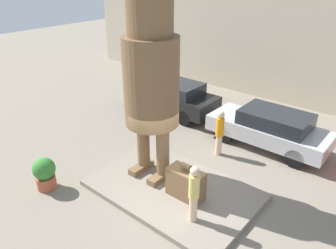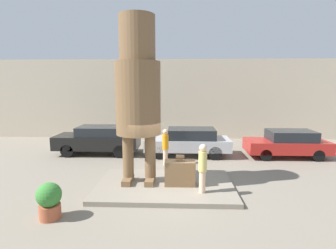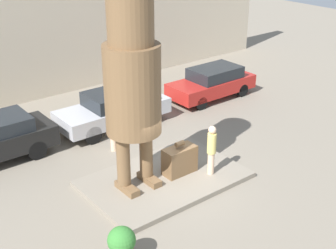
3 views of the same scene
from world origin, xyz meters
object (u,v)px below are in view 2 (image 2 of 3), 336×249
parked_car_red (288,143)px  statue_figure (138,88)px  parked_car_black (99,139)px  parked_car_silver (188,141)px  giant_suitcase (180,173)px  planter_pot (49,200)px  worker_hivis (165,145)px  tourist (203,166)px

parked_car_red → statue_figure: bearing=30.4°
parked_car_black → parked_car_silver: 5.05m
giant_suitcase → parked_car_black: 6.69m
statue_figure → planter_pot: (-2.24, -2.64, -3.20)m
parked_car_black → worker_hivis: (3.87, -1.93, 0.12)m
parked_car_silver → worker_hivis: worker_hivis is taller
giant_suitcase → parked_car_silver: (0.49, 4.74, 0.18)m
giant_suitcase → parked_car_black: (-4.56, 4.90, 0.21)m
giant_suitcase → parked_car_black: parked_car_black is taller
tourist → giant_suitcase: bearing=138.5°
parked_car_silver → parked_car_red: 5.33m
statue_figure → worker_hivis: size_ratio=3.47×
statue_figure → tourist: bearing=-22.4°
tourist → planter_pot: tourist is taller
worker_hivis → parked_car_silver: bearing=56.2°
statue_figure → parked_car_silver: bearing=65.2°
tourist → parked_car_silver: size_ratio=0.37×
parked_car_black → worker_hivis: 4.32m
parked_car_silver → planter_pot: (-4.30, -7.09, -0.25)m
parked_car_black → planter_pot: bearing=95.9°
parked_car_silver → worker_hivis: 2.13m
tourist → parked_car_red: 7.33m
tourist → worker_hivis: (-1.46, 3.65, -0.14)m
parked_car_red → worker_hivis: 6.72m
tourist → parked_car_red: size_ratio=0.40×
parked_car_black → parked_car_silver: size_ratio=1.00×
giant_suitcase → worker_hivis: (-0.69, 2.97, 0.34)m
statue_figure → giant_suitcase: bearing=-10.2°
giant_suitcase → parked_car_silver: size_ratio=0.25×
tourist → planter_pot: (-4.58, -1.67, -0.54)m
tourist → parked_car_silver: (-0.28, 5.42, -0.29)m
parked_car_black → parked_car_silver: bearing=178.2°
parked_car_silver → tourist: bearing=93.0°
giant_suitcase → parked_car_silver: parked_car_silver is taller
parked_car_silver → parked_car_red: parked_car_silver is taller
parked_car_silver → planter_pot: size_ratio=4.24×
parked_car_black → worker_hivis: worker_hivis is taller
statue_figure → parked_car_red: bearing=30.4°
statue_figure → parked_car_red: (7.39, 4.34, -3.01)m
statue_figure → parked_car_silver: (2.06, 4.45, -2.96)m
worker_hivis → giant_suitcase: bearing=-76.9°
parked_car_red → planter_pot: (-9.63, -6.98, -0.20)m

